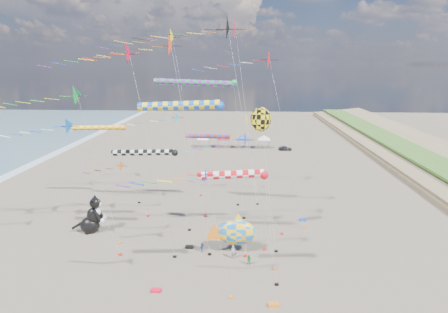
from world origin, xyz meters
TOP-DOWN VIEW (x-y plane):
  - ground at (0.00, 0.00)m, footprint 260.00×260.00m
  - delta_kite_0 at (-1.15, 2.00)m, footprint 9.54×1.62m
  - delta_kite_1 at (6.76, 16.08)m, footprint 12.63×2.43m
  - delta_kite_2 at (-7.71, 8.45)m, footprint 12.27×2.37m
  - delta_kite_3 at (-3.34, 9.17)m, footprint 10.74×2.30m
  - delta_kite_4 at (1.11, 10.53)m, footprint 14.67×2.59m
  - delta_kite_5 at (-5.26, 18.98)m, footprint 12.03×2.35m
  - delta_kite_6 at (-6.65, 26.87)m, footprint 10.27×2.09m
  - delta_kite_7 at (-14.71, 8.57)m, footprint 11.15×1.84m
  - delta_kite_8 at (2.50, 23.74)m, footprint 14.48×3.02m
  - delta_kite_9 at (2.97, 6.72)m, footprint 9.09×1.89m
  - delta_kite_10 at (-13.30, 18.64)m, footprint 8.68×1.72m
  - delta_kite_11 at (-13.69, 11.11)m, footprint 11.59×2.55m
  - delta_kite_12 at (3.13, 14.43)m, footprint 11.54×1.90m
  - windsock_0 at (-16.47, 23.30)m, footprint 9.08×0.73m
  - windsock_1 at (-1.90, 18.75)m, footprint 11.61×0.80m
  - windsock_2 at (-0.92, 23.30)m, footprint 7.66×0.69m
  - windsock_3 at (-7.59, 14.84)m, footprint 9.21×0.77m
  - windsock_4 at (-2.09, 9.44)m, footprint 9.80×0.91m
  - windsock_5 at (3.19, 4.13)m, footprint 7.46×0.77m
  - angelfish_kite at (5.48, 12.22)m, footprint 3.74×3.02m
  - cat_inflatable at (-14.72, 13.81)m, footprint 3.74×2.19m
  - fish_inflatable at (3.18, 10.08)m, footprint 5.97×2.81m
  - person_adult at (2.96, 8.59)m, footprint 0.66×0.59m
  - child_green at (4.62, 7.42)m, footprint 0.69×0.62m
  - child_blue at (-0.56, 9.81)m, footprint 0.61×0.61m
  - kite_bag_0 at (-2.10, 10.50)m, footprint 0.90×0.44m
  - kite_bag_1 at (-3.96, 2.52)m, footprint 0.90×0.44m
  - kite_bag_2 at (6.66, 1.12)m, footprint 0.90×0.44m
  - kite_bag_3 at (11.90, 18.44)m, footprint 0.90×0.44m
  - tent_row at (1.50, 60.00)m, footprint 19.20×4.20m
  - parked_car at (14.04, 58.00)m, footprint 3.34×1.51m

SIDE VIEW (x-z plane):
  - ground at x=0.00m, z-range 0.00..0.00m
  - kite_bag_0 at x=-2.10m, z-range 0.00..0.30m
  - kite_bag_1 at x=-3.96m, z-range 0.00..0.30m
  - kite_bag_2 at x=6.66m, z-range 0.00..0.30m
  - kite_bag_3 at x=11.90m, z-range 0.00..0.30m
  - child_blue at x=-0.56m, z-range 0.00..1.05m
  - parked_car at x=14.04m, z-range 0.00..1.11m
  - child_green at x=4.62m, z-range 0.00..1.15m
  - person_adult at x=2.96m, z-range 0.00..1.51m
  - fish_inflatable at x=3.18m, z-range 0.05..4.64m
  - cat_inflatable at x=-14.72m, z-range 0.00..4.80m
  - tent_row at x=1.50m, z-range 1.25..5.05m
  - delta_kite_10 at x=-13.30m, z-range 2.73..10.62m
  - delta_kite_12 at x=3.13m, z-range 2.90..11.30m
  - windsock_3 at x=-7.59m, z-range 4.79..15.22m
  - windsock_2 at x=-0.92m, z-range 4.95..15.68m
  - windsock_5 at x=3.19m, z-range 5.20..16.49m
  - delta_kite_0 at x=-1.15m, z-range 5.03..17.60m
  - windsock_0 at x=-16.47m, z-range 5.48..17.29m
  - delta_kite_6 at x=-6.65m, z-range 5.46..19.12m
  - delta_kite_9 at x=2.97m, z-range 5.98..20.50m
  - delta_kite_7 at x=-14.71m, z-range 6.31..21.55m
  - angelfish_kite at x=5.48m, z-range 6.48..22.32m
  - windsock_4 at x=-2.09m, z-range 7.85..24.58m
  - delta_kite_11 at x=-13.69m, z-range 7.63..25.99m
  - windsock_1 at x=-1.90m, z-range 8.74..27.15m
  - delta_kite_1 at x=6.76m, z-range 9.50..31.50m
  - delta_kite_2 at x=-7.71m, z-range 9.73..32.16m
  - delta_kite_3 at x=-3.34m, z-range 10.08..33.15m
  - delta_kite_5 at x=-5.26m, z-range 10.84..35.50m
  - delta_kite_4 at x=1.11m, z-range 10.82..35.62m
  - delta_kite_8 at x=2.50m, z-range 11.42..37.75m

